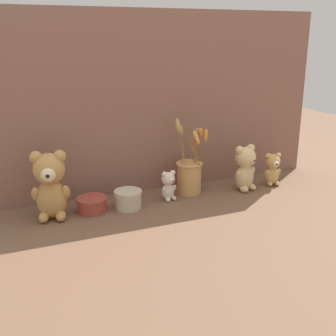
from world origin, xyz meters
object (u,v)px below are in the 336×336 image
object	(u,v)px
teddy_bear_tiny	(169,185)
decorative_tin_tall	(128,199)
teddy_bear_medium	(245,167)
teddy_bear_large	(50,184)
decorative_tin_short	(92,204)
teddy_bear_small	(272,168)
flower_vase	(190,173)

from	to	relation	value
teddy_bear_tiny	decorative_tin_tall	bearing A→B (deg)	-174.26
teddy_bear_medium	teddy_bear_large	bearing A→B (deg)	178.91
decorative_tin_short	teddy_bear_medium	bearing A→B (deg)	-1.81
teddy_bear_medium	teddy_bear_small	distance (m)	0.15
teddy_bear_medium	teddy_bear_small	xyz separation A→B (m)	(0.15, 0.01, -0.03)
teddy_bear_medium	teddy_bear_tiny	distance (m)	0.34
teddy_bear_large	decorative_tin_tall	world-z (taller)	teddy_bear_large
teddy_bear_tiny	flower_vase	world-z (taller)	flower_vase
teddy_bear_medium	flower_vase	bearing A→B (deg)	166.63
teddy_bear_small	flower_vase	distance (m)	0.38
teddy_bear_large	decorative_tin_short	bearing A→B (deg)	2.19
teddy_bear_small	decorative_tin_short	bearing A→B (deg)	178.93
flower_vase	teddy_bear_medium	bearing A→B (deg)	-13.37
teddy_bear_tiny	decorative_tin_short	size ratio (longest dim) A/B	1.06
teddy_bear_small	decorative_tin_tall	xyz separation A→B (m)	(-0.66, -0.01, -0.04)
teddy_bear_tiny	teddy_bear_small	bearing A→B (deg)	-1.29
teddy_bear_medium	decorative_tin_tall	xyz separation A→B (m)	(-0.52, -0.00, -0.07)
teddy_bear_tiny	teddy_bear_large	bearing A→B (deg)	-179.81
teddy_bear_large	teddy_bear_medium	size ratio (longest dim) A/B	1.29
teddy_bear_medium	flower_vase	distance (m)	0.24
teddy_bear_medium	decorative_tin_tall	distance (m)	0.52
teddy_bear_large	flower_vase	bearing A→B (deg)	4.06
teddy_bear_medium	teddy_bear_tiny	size ratio (longest dim) A/B	1.61
teddy_bear_small	teddy_bear_tiny	distance (m)	0.49
teddy_bear_tiny	decorative_tin_short	world-z (taller)	teddy_bear_tiny
teddy_bear_large	teddy_bear_small	bearing A→B (deg)	-0.57
teddy_bear_medium	teddy_bear_small	bearing A→B (deg)	2.24
teddy_bear_small	teddy_bear_tiny	bearing A→B (deg)	178.71
teddy_bear_tiny	flower_vase	size ratio (longest dim) A/B	0.37
teddy_bear_tiny	decorative_tin_tall	xyz separation A→B (m)	(-0.18, -0.02, -0.03)
decorative_tin_tall	decorative_tin_short	size ratio (longest dim) A/B	0.93
teddy_bear_large	teddy_bear_medium	bearing A→B (deg)	-1.09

